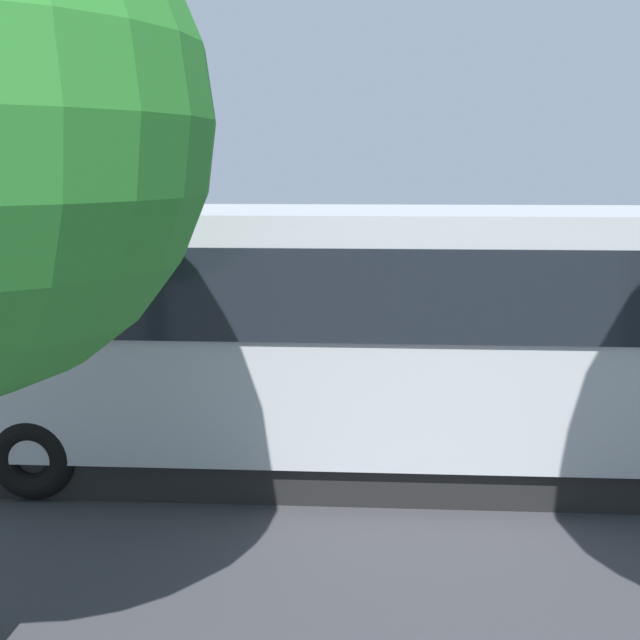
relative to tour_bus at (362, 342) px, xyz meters
name	(u,v)px	position (x,y,z in m)	size (l,w,h in m)	color
ground_plane	(284,380)	(1.31, -4.47, -1.65)	(80.00, 80.00, 0.00)	#38383D
tour_bus	(362,342)	(0.00, 0.00, 0.00)	(10.73, 2.86, 3.25)	#B7BABF
spectator_far_left	(459,339)	(-1.56, -2.88, -0.55)	(0.57, 0.39, 1.82)	black
spectator_left	(380,344)	(-0.33, -2.85, -0.63)	(0.58, 0.37, 1.71)	black
spectator_centre	(313,337)	(0.72, -3.00, -0.56)	(0.58, 0.34, 1.81)	black
parked_motorcycle_silver	(230,385)	(1.95, -2.32, -1.16)	(2.05, 0.58, 0.99)	black
stunt_motorcycle	(218,306)	(2.76, -6.46, -0.66)	(2.04, 0.69, 1.62)	black
bay_line_a	(523,364)	(-3.18, -5.86, -1.64)	(0.27, 4.57, 0.01)	white
bay_line_b	(378,362)	(-0.42, -5.86, -1.64)	(0.26, 4.36, 0.01)	white
bay_line_c	(236,361)	(2.34, -5.86, -1.64)	(0.23, 3.51, 0.01)	white
bay_line_d	(94,360)	(5.11, -5.86, -1.64)	(0.27, 4.63, 0.01)	white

